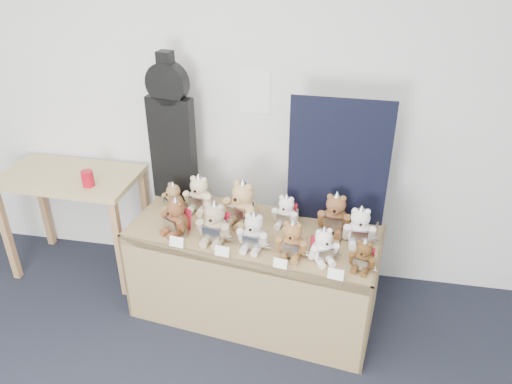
% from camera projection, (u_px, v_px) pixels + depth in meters
% --- Properties ---
extents(room_shell, '(6.00, 6.00, 6.00)m').
position_uv_depth(room_shell, '(255.00, 92.00, 3.40)').
color(room_shell, silver).
rests_on(room_shell, floor).
extents(display_table, '(1.71, 0.90, 0.68)m').
position_uv_depth(display_table, '(251.00, 255.00, 3.27)').
color(display_table, olive).
rests_on(display_table, floor).
extents(side_table, '(1.01, 0.58, 0.83)m').
position_uv_depth(side_table, '(72.00, 190.00, 3.70)').
color(side_table, tan).
rests_on(side_table, floor).
extents(guitar_case, '(0.33, 0.14, 1.06)m').
position_uv_depth(guitar_case, '(171.00, 131.00, 3.41)').
color(guitar_case, black).
rests_on(guitar_case, display_table).
extents(navy_board, '(0.64, 0.03, 0.85)m').
position_uv_depth(navy_board, '(338.00, 163.00, 3.17)').
color(navy_board, black).
rests_on(navy_board, display_table).
extents(red_cup, '(0.08, 0.08, 0.11)m').
position_uv_depth(red_cup, '(88.00, 179.00, 3.46)').
color(red_cup, '#AD0B1D').
rests_on(red_cup, side_table).
extents(teddy_front_far_left, '(0.22, 0.22, 0.27)m').
position_uv_depth(teddy_front_far_left, '(176.00, 217.00, 3.20)').
color(teddy_front_far_left, brown).
rests_on(teddy_front_far_left, display_table).
extents(teddy_front_left, '(0.25, 0.22, 0.30)m').
position_uv_depth(teddy_front_left, '(215.00, 224.00, 3.11)').
color(teddy_front_left, tan).
rests_on(teddy_front_left, display_table).
extents(teddy_front_centre, '(0.22, 0.19, 0.27)m').
position_uv_depth(teddy_front_centre, '(254.00, 233.00, 3.04)').
color(teddy_front_centre, beige).
rests_on(teddy_front_centre, display_table).
extents(teddy_front_right, '(0.22, 0.18, 0.27)m').
position_uv_depth(teddy_front_right, '(292.00, 241.00, 2.97)').
color(teddy_front_right, olive).
rests_on(teddy_front_right, display_table).
extents(teddy_front_far_right, '(0.20, 0.19, 0.24)m').
position_uv_depth(teddy_front_far_right, '(323.00, 246.00, 2.94)').
color(teddy_front_far_right, white).
rests_on(teddy_front_far_right, display_table).
extents(teddy_front_end, '(0.18, 0.17, 0.22)m').
position_uv_depth(teddy_front_end, '(363.00, 256.00, 2.87)').
color(teddy_front_end, brown).
rests_on(teddy_front_end, display_table).
extents(teddy_back_left, '(0.24, 0.20, 0.29)m').
position_uv_depth(teddy_back_left, '(199.00, 195.00, 3.45)').
color(teddy_back_left, beige).
rests_on(teddy_back_left, display_table).
extents(teddy_back_centre_left, '(0.27, 0.27, 0.35)m').
position_uv_depth(teddy_back_centre_left, '(242.00, 204.00, 3.28)').
color(teddy_back_centre_left, tan).
rests_on(teddy_back_centre_left, display_table).
extents(teddy_back_centre_right, '(0.20, 0.18, 0.25)m').
position_uv_depth(teddy_back_centre_right, '(286.00, 212.00, 3.28)').
color(teddy_back_centre_right, white).
rests_on(teddy_back_centre_right, display_table).
extents(teddy_back_right, '(0.25, 0.21, 0.30)m').
position_uv_depth(teddy_back_right, '(335.00, 214.00, 3.21)').
color(teddy_back_right, brown).
rests_on(teddy_back_right, display_table).
extents(teddy_back_end, '(0.23, 0.18, 0.28)m').
position_uv_depth(teddy_back_end, '(360.00, 227.00, 3.09)').
color(teddy_back_end, white).
rests_on(teddy_back_end, display_table).
extents(teddy_back_far_left, '(0.18, 0.19, 0.23)m').
position_uv_depth(teddy_back_far_left, '(173.00, 198.00, 3.45)').
color(teddy_back_far_left, olive).
rests_on(teddy_back_far_left, display_table).
extents(entry_card_a, '(0.10, 0.03, 0.07)m').
position_uv_depth(entry_card_a, '(176.00, 242.00, 3.08)').
color(entry_card_a, white).
rests_on(entry_card_a, display_table).
extents(entry_card_b, '(0.09, 0.03, 0.07)m').
position_uv_depth(entry_card_b, '(222.00, 251.00, 3.00)').
color(entry_card_b, white).
rests_on(entry_card_b, display_table).
extents(entry_card_c, '(0.09, 0.03, 0.06)m').
position_uv_depth(entry_card_c, '(280.00, 263.00, 2.90)').
color(entry_card_c, white).
rests_on(entry_card_c, display_table).
extents(entry_card_d, '(0.09, 0.03, 0.06)m').
position_uv_depth(entry_card_d, '(336.00, 274.00, 2.81)').
color(entry_card_d, white).
rests_on(entry_card_d, display_table).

